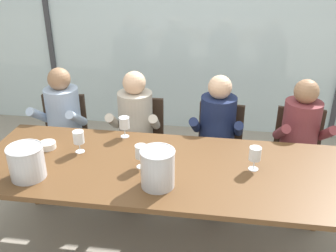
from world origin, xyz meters
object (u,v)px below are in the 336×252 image
Objects in this scene: ice_bucket_primary at (27,162)px; tasting_bowl at (48,145)px; chair_center at (218,143)px; wine_glass_near_bucket at (124,124)px; person_navy_polo at (217,133)px; person_maroon_top at (301,138)px; wine_glass_by_right_taster at (255,155)px; dining_table at (161,173)px; chair_right_of_center at (297,149)px; person_pale_blue_shirt at (61,122)px; wine_glass_center_pour at (79,138)px; chair_near_curtain at (64,132)px; person_beige_jumper at (135,127)px; ice_bucket_secondary at (158,168)px; wine_glass_by_left_taster at (141,153)px; chair_left_of_center at (141,136)px.

ice_bucket_primary is 0.41m from tasting_bowl.
chair_center is 4.95× the size of wine_glass_near_bucket.
person_navy_polo is at bearing -93.76° from chair_center.
person_maroon_top reaches higher than wine_glass_by_right_taster.
wine_glass_near_bucket is 1.08m from wine_glass_by_right_taster.
chair_right_of_center reaches higher than dining_table.
person_pale_blue_shirt reaches higher than wine_glass_center_pour.
chair_near_curtain is 0.78m from person_beige_jumper.
dining_table is 0.58m from wine_glass_near_bucket.
person_pale_blue_shirt is at bearing -171.66° from chair_right_of_center.
chair_right_of_center is (2.25, -0.01, 0.00)m from chair_near_curtain.
person_beige_jumper is at bearing -164.27° from chair_center.
chair_center is at bearing 71.36° from ice_bucket_secondary.
ice_bucket_secondary is at bearing -39.50° from person_pale_blue_shirt.
tasting_bowl is at bearing -166.87° from person_maroon_top.
chair_near_curtain is at bearing 147.35° from wine_glass_near_bucket.
ice_bucket_primary is (-0.87, -0.27, 0.18)m from dining_table.
chair_center is at bearing 59.88° from wine_glass_by_left_taster.
chair_center is at bearing -2.85° from chair_left_of_center.
person_navy_polo is 1.10m from ice_bucket_secondary.
wine_glass_center_pour is (-1.05, -0.78, 0.38)m from chair_center.
person_beige_jumper reaches higher than wine_glass_by_right_taster.
chair_right_of_center is 1.61m from wine_glass_near_bucket.
person_pale_blue_shirt is 0.68m from tasting_bowl.
chair_right_of_center is 1.02m from wine_glass_by_right_taster.
chair_near_curtain is 0.73× the size of person_beige_jumper.
wine_glass_center_pour is (0.48, -0.78, 0.38)m from chair_near_curtain.
person_beige_jumper reaches higher than chair_right_of_center.
wine_glass_by_right_taster is (-0.46, -0.72, 0.21)m from person_maroon_top.
chair_near_curtain is 0.21m from person_pale_blue_shirt.
person_pale_blue_shirt reaches higher than dining_table.
chair_center is 1.55m from tasting_bowl.
dining_table is at bearing -32.41° from person_pale_blue_shirt.
chair_near_curtain is 0.98m from wine_glass_near_bucket.
chair_right_of_center is at bearing -1.78° from chair_left_of_center.
person_pale_blue_shirt is 1.52m from ice_bucket_secondary.
chair_near_curtain is 0.99m from wine_glass_center_pour.
dining_table is at bearing 94.75° from ice_bucket_secondary.
wine_glass_center_pour is 1.00× the size of wine_glass_by_right_taster.
wine_glass_center_pour is (0.22, 0.38, -0.00)m from ice_bucket_primary.
person_pale_blue_shirt is 9.33× the size of tasting_bowl.
chair_left_of_center is 4.95× the size of wine_glass_near_bucket.
ice_bucket_primary reaches higher than chair_right_of_center.
chair_left_of_center is at bearing -5.74° from chair_near_curtain.
person_maroon_top reaches higher than chair_right_of_center.
person_beige_jumper is 0.85m from tasting_bowl.
ice_bucket_secondary is 1.52× the size of wine_glass_center_pour.
wine_glass_by_right_taster reaches higher than chair_left_of_center.
person_pale_blue_shirt reaches higher than chair_left_of_center.
tasting_bowl is at bearing 158.47° from ice_bucket_secondary.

